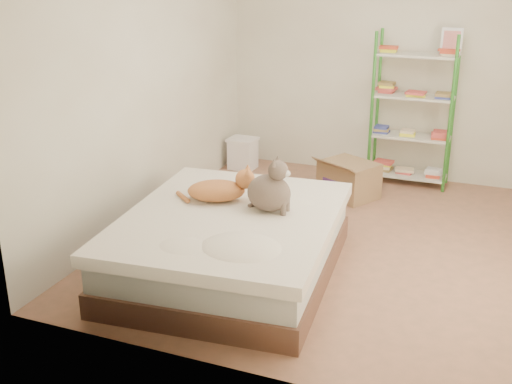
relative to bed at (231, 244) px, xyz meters
The scene contains 7 objects.
room 1.54m from the bed, 53.40° to the left, with size 3.81×4.21×2.61m.
bed is the anchor object (origin of this frame).
orange_cat 0.50m from the bed, 134.70° to the left, with size 0.57×0.31×0.23m, color #D8813F, non-canonical shape.
grey_cat 0.57m from the bed, 36.72° to the left, with size 0.32×0.38×0.44m, color #866D60, non-canonical shape.
shelf_unit 3.01m from the bed, 70.61° to the left, with size 0.88×0.36×1.74m.
cardboard_box 2.15m from the bed, 77.58° to the left, with size 0.70×0.73×0.45m.
white_bin 2.76m from the bed, 110.70° to the left, with size 0.35×0.31×0.38m.
Camera 1 is at (1.25, -5.22, 2.45)m, focal length 45.00 mm.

